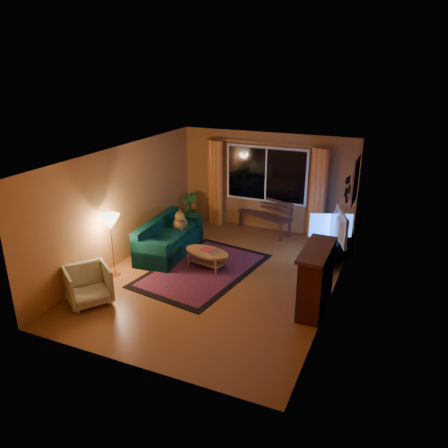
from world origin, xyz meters
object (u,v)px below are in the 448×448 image
at_px(sofa, 169,237).
at_px(tv_console, 333,251).
at_px(floor_lamp, 112,246).
at_px(bench, 264,223).
at_px(armchair, 88,283).
at_px(coffee_table, 207,259).

relative_size(sofa, tv_console, 1.62).
bearing_deg(floor_lamp, bench, 59.62).
height_order(armchair, floor_lamp, floor_lamp).
bearing_deg(coffee_table, bench, 79.41).
bearing_deg(coffee_table, armchair, -122.55).
relative_size(bench, floor_lamp, 1.16).
bearing_deg(armchair, coffee_table, 3.94).
relative_size(floor_lamp, coffee_table, 1.25).
xyz_separation_m(coffee_table, tv_console, (2.39, 1.37, 0.06)).
xyz_separation_m(sofa, armchair, (-0.26, -2.45, -0.02)).
height_order(armchair, tv_console, armchair).
xyz_separation_m(sofa, tv_console, (3.49, 1.04, -0.14)).
xyz_separation_m(bench, tv_console, (1.94, -1.07, 0.03)).
relative_size(bench, coffee_table, 1.45).
relative_size(coffee_table, tv_console, 0.86).
bearing_deg(bench, sofa, -104.11).
relative_size(floor_lamp, tv_console, 1.07).
bearing_deg(coffee_table, floor_lamp, -146.43).
bearing_deg(bench, coffee_table, -78.38).
bearing_deg(tv_console, armchair, -120.30).
distance_m(armchair, floor_lamp, 1.12).
bearing_deg(floor_lamp, sofa, 70.24).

